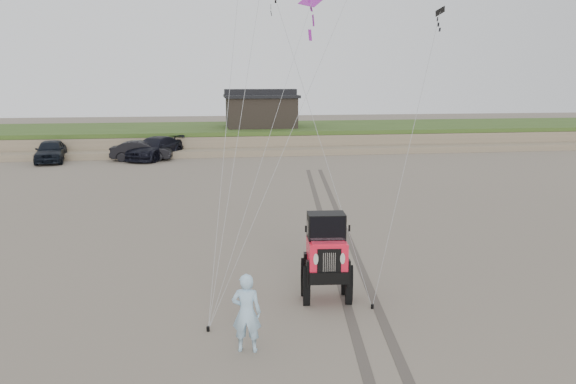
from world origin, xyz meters
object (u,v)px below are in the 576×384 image
jeep (326,267)px  truck_a (51,151)px  truck_b (141,151)px  man (247,313)px  truck_c (155,148)px  cabin (261,110)px

jeep → truck_a: bearing=121.5°
truck_b → man: (5.39, -30.96, 0.18)m
truck_a → truck_c: bearing=-3.1°
cabin → jeep: bearing=-93.1°
truck_c → jeep: jeep is taller
truck_b → jeep: 29.43m
truck_a → man: size_ratio=2.65×
jeep → man: 3.50m
cabin → jeep: cabin is taller
truck_b → truck_c: bearing=-53.7°
truck_a → man: 33.32m
cabin → truck_a: bearing=-154.5°
cabin → truck_b: size_ratio=1.45×
man → truck_b: bearing=-68.0°
truck_a → truck_c: size_ratio=0.84×
cabin → jeep: size_ratio=1.23×
truck_b → man: 31.43m
truck_a → truck_b: size_ratio=1.08×
truck_b → cabin: bearing=-47.9°
man → cabin: bearing=-84.2°
truck_b → jeep: jeep is taller
truck_b → truck_c: size_ratio=0.78×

